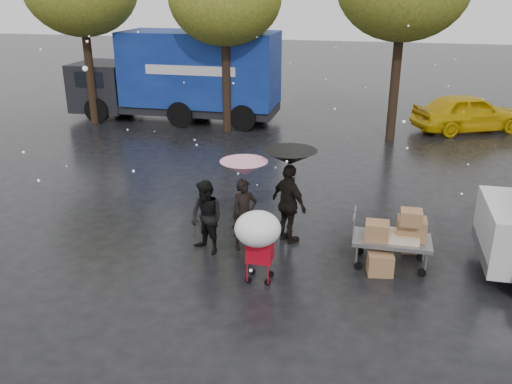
% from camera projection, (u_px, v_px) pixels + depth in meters
% --- Properties ---
extents(ground, '(90.00, 90.00, 0.00)m').
position_uv_depth(ground, '(260.00, 266.00, 10.72)').
color(ground, black).
rests_on(ground, ground).
extents(person_pink, '(0.66, 0.62, 1.52)m').
position_uv_depth(person_pink, '(244.00, 214.00, 11.22)').
color(person_pink, black).
rests_on(person_pink, ground).
extents(person_middle, '(0.94, 0.88, 1.55)m').
position_uv_depth(person_middle, '(206.00, 218.00, 11.02)').
color(person_middle, black).
rests_on(person_middle, ground).
extents(person_black, '(1.05, 0.99, 1.74)m').
position_uv_depth(person_black, '(289.00, 204.00, 11.44)').
color(person_black, black).
rests_on(person_black, ground).
extents(umbrella_pink, '(0.97, 0.97, 1.92)m').
position_uv_depth(umbrella_pink, '(244.00, 168.00, 10.85)').
color(umbrella_pink, '#4C4C4C').
rests_on(umbrella_pink, ground).
extents(umbrella_black, '(1.11, 1.11, 2.05)m').
position_uv_depth(umbrella_black, '(290.00, 157.00, 11.07)').
color(umbrella_black, '#4C4C4C').
rests_on(umbrella_black, ground).
extents(vendor_cart, '(1.52, 0.80, 1.27)m').
position_uv_depth(vendor_cart, '(397.00, 232.00, 10.47)').
color(vendor_cart, slate).
rests_on(vendor_cart, ground).
extents(shopping_cart, '(0.84, 0.84, 1.46)m').
position_uv_depth(shopping_cart, '(258.00, 232.00, 9.70)').
color(shopping_cart, red).
rests_on(shopping_cart, ground).
extents(blue_truck, '(8.30, 2.60, 3.50)m').
position_uv_depth(blue_truck, '(181.00, 76.00, 21.51)').
color(blue_truck, navy).
rests_on(blue_truck, ground).
extents(box_ground_near, '(0.53, 0.45, 0.43)m').
position_uv_depth(box_ground_near, '(380.00, 264.00, 10.36)').
color(box_ground_near, olive).
rests_on(box_ground_near, ground).
extents(box_ground_far, '(0.48, 0.40, 0.34)m').
position_uv_depth(box_ground_far, '(412.00, 244.00, 11.25)').
color(box_ground_far, olive).
rests_on(box_ground_far, ground).
extents(yellow_taxi, '(4.48, 3.27, 1.42)m').
position_uv_depth(yellow_taxi, '(469.00, 112.00, 20.23)').
color(yellow_taxi, gold).
rests_on(yellow_taxi, ground).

